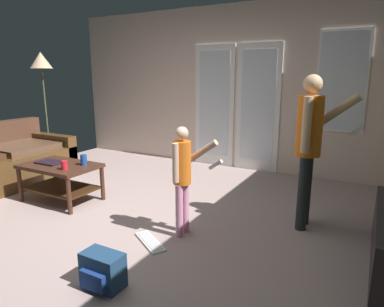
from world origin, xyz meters
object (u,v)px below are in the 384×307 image
Objects in this scene: coffee_table at (61,174)px; laptop_closed at (50,162)px; cup_by_laptop at (84,160)px; loose_keyboard at (150,242)px; person_adult at (310,139)px; cup_near_edge at (64,165)px; person_child at (183,171)px; floor_lamp at (41,67)px; backpack at (102,271)px.

coffee_table is 0.20m from laptop_closed.
coffee_table is 7.15× the size of cup_by_laptop.
laptop_closed is (-1.72, 0.36, 0.45)m from loose_keyboard.
cup_by_laptop is at bearing 16.67° from laptop_closed.
person_adult is 2.55m from cup_by_laptop.
cup_near_edge is (0.38, -0.12, 0.04)m from laptop_closed.
person_child is (1.76, -0.07, 0.30)m from coffee_table.
cup_near_edge is 0.25m from cup_by_laptop.
coffee_table is 0.32m from cup_near_edge.
cup_near_edge is (-1.52, -0.06, -0.12)m from person_child.
coffee_table is 2.06× the size of loose_keyboard.
laptop_closed is (-2.88, -0.68, -0.44)m from person_adult.
cup_by_laptop is (-1.48, 0.19, -0.11)m from person_child.
loose_keyboard is at bearing -12.13° from laptop_closed.
cup_near_edge is at bearing -34.31° from floor_lamp.
cup_near_edge is (0.24, -0.13, 0.18)m from coffee_table.
loose_keyboard is at bearing 97.08° from backpack.
floor_lamp reaches higher than cup_by_laptop.
floor_lamp is at bearing 160.42° from person_child.
floor_lamp reaches higher than person_adult.
person_adult is at bearing 58.21° from backpack.
coffee_table is 1.78m from person_child.
coffee_table is 0.60× the size of person_adult.
floor_lamp is at bearing 146.04° from backpack.
floor_lamp is at bearing 151.89° from cup_by_laptop.
person_adult reaches higher than laptop_closed.
floor_lamp reaches higher than backpack.
person_adult is 2.65m from cup_near_edge.
person_child reaches higher than cup_near_edge.
person_child is at bearing -2.40° from coffee_table.
person_adult reaches higher than loose_keyboard.
backpack is at bearing -32.83° from coffee_table.
cup_near_edge is at bearing -162.40° from person_adult.
backpack is at bearing -33.51° from cup_near_edge.
cup_by_laptop is at bearing 80.21° from cup_near_edge.
cup_by_laptop reaches higher than coffee_table.
person_adult reaches higher than person_child.
coffee_table is 0.49× the size of floor_lamp.
coffee_table is at bearing 147.17° from backpack.
cup_by_laptop reaches higher than cup_near_edge.
floor_lamp is 4.20m from backpack.
loose_keyboard is at bearing -10.25° from cup_near_edge.
laptop_closed is at bearing 149.60° from backpack.
backpack is 2.12m from laptop_closed.
backpack is (3.25, -2.19, -1.50)m from floor_lamp.
person_adult is 11.85× the size of cup_by_laptop.
coffee_table reaches higher than loose_keyboard.
floor_lamp reaches higher than cup_near_edge.
cup_near_edge reaches higher than backpack.
person_adult is 4.58× the size of laptop_closed.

